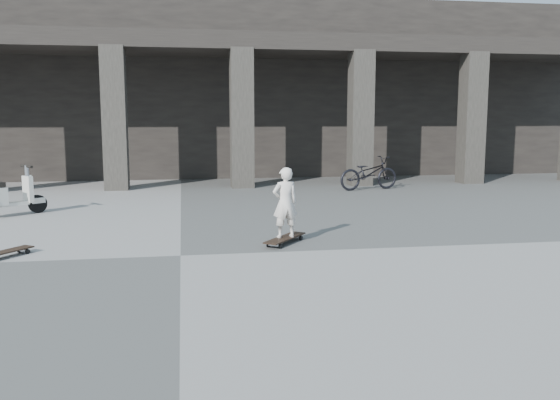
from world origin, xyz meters
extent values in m
plane|color=#4D4D4A|center=(0.00, 0.00, 0.00)|extent=(90.00, 90.00, 0.00)
cube|color=black|center=(0.00, 14.00, 3.00)|extent=(28.00, 6.00, 6.00)
cube|color=black|center=(0.00, 9.60, 4.20)|extent=(28.00, 2.80, 0.50)
cube|color=#2A2823|center=(-1.79, 8.50, 2.00)|extent=(0.65, 0.65, 4.00)
cube|color=#2A2823|center=(1.79, 8.50, 2.00)|extent=(0.65, 0.65, 4.00)
cube|color=#2A2823|center=(5.36, 8.50, 2.00)|extent=(0.65, 0.65, 4.00)
cube|color=#2A2823|center=(8.93, 8.50, 2.00)|extent=(0.65, 0.65, 4.00)
cube|color=black|center=(1.69, 0.59, 0.09)|extent=(0.83, 0.98, 0.02)
cube|color=#B2B2B7|center=(1.91, 0.88, 0.05)|extent=(0.21, 0.18, 0.03)
cube|color=#B2B2B7|center=(1.46, 0.29, 0.05)|extent=(0.21, 0.18, 0.03)
cylinder|color=black|center=(1.82, 0.94, 0.04)|extent=(0.07, 0.08, 0.08)
cylinder|color=black|center=(2.00, 0.81, 0.04)|extent=(0.07, 0.08, 0.08)
cylinder|color=black|center=(1.38, 0.36, 0.04)|extent=(0.07, 0.08, 0.08)
cylinder|color=black|center=(1.55, 0.23, 0.04)|extent=(0.07, 0.08, 0.08)
cube|color=black|center=(-2.53, 0.33, 0.09)|extent=(0.65, 0.78, 0.02)
cube|color=#B2B2B7|center=(-2.36, 0.56, 0.05)|extent=(0.18, 0.15, 0.03)
cylinder|color=black|center=(-2.43, 0.61, 0.04)|extent=(0.07, 0.08, 0.07)
cylinder|color=black|center=(-2.28, 0.50, 0.04)|extent=(0.07, 0.08, 0.07)
imported|color=silver|center=(1.69, 0.59, 0.68)|extent=(0.46, 0.34, 1.15)
cylinder|color=black|center=(-3.04, 4.55, 0.19)|extent=(0.36, 0.31, 0.39)
cube|color=beige|center=(-3.45, 4.23, 0.25)|extent=(0.61, 0.56, 0.07)
cube|color=beige|center=(-3.19, 4.43, 0.53)|extent=(0.28, 0.32, 0.56)
cube|color=beige|center=(-3.04, 4.55, 0.27)|extent=(0.31, 0.29, 0.12)
cylinder|color=#B2B2B7|center=(-3.19, 4.43, 0.89)|extent=(0.12, 0.12, 0.29)
cylinder|color=black|center=(-3.19, 4.43, 1.02)|extent=(0.34, 0.42, 0.06)
sphere|color=white|center=(-3.15, 4.47, 0.77)|extent=(0.12, 0.12, 0.12)
imported|color=black|center=(5.26, 7.30, 0.47)|extent=(1.90, 1.01, 0.95)
camera|label=1|loc=(0.06, -8.76, 2.05)|focal=38.00mm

